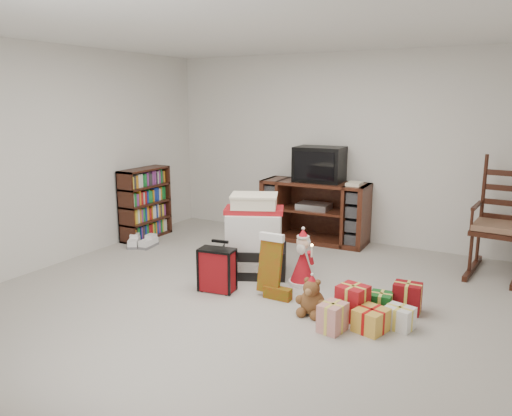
{
  "coord_description": "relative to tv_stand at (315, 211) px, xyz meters",
  "views": [
    {
      "loc": [
        2.25,
        -3.92,
        1.89
      ],
      "look_at": [
        -0.24,
        0.6,
        0.76
      ],
      "focal_mm": 35.0,
      "sensor_mm": 36.0,
      "label": 1
    }
  ],
  "objects": [
    {
      "name": "santa_figurine",
      "position": [
        0.53,
        -1.59,
        -0.18
      ],
      "size": [
        0.29,
        0.28,
        0.6
      ],
      "color": "#B1131E",
      "rests_on": "floor"
    },
    {
      "name": "stocking",
      "position": [
        0.37,
        -2.03,
        -0.09
      ],
      "size": [
        0.3,
        0.13,
        0.63
      ],
      "primitive_type": null,
      "rotation": [
        0.0,
        0.0,
        -0.01
      ],
      "color": "#0D7B0D",
      "rests_on": "floor"
    },
    {
      "name": "room",
      "position": [
        0.23,
        -2.21,
        0.84
      ],
      "size": [
        5.01,
        5.01,
        2.51
      ],
      "color": "#ACA89E",
      "rests_on": "ground"
    },
    {
      "name": "tv_stand",
      "position": [
        0.0,
        0.0,
        0.0
      ],
      "size": [
        1.44,
        0.55,
        0.81
      ],
      "rotation": [
        0.0,
        0.0,
        0.03
      ],
      "color": "#4F2616",
      "rests_on": "floor"
    },
    {
      "name": "gift_cluster",
      "position": [
        1.44,
        -2.13,
        -0.29
      ],
      "size": [
        0.68,
        0.95,
        0.23
      ],
      "color": "#A61319",
      "rests_on": "floor"
    },
    {
      "name": "mrs_claus_figurine",
      "position": [
        -0.05,
        -1.21,
        -0.17
      ],
      "size": [
        0.31,
        0.29,
        0.63
      ],
      "color": "#B1131E",
      "rests_on": "floor"
    },
    {
      "name": "gift_pile",
      "position": [
        -0.07,
        -1.56,
        -0.03
      ],
      "size": [
        0.84,
        0.74,
        0.87
      ],
      "rotation": [
        0.0,
        0.0,
        0.42
      ],
      "color": "black",
      "rests_on": "floor"
    },
    {
      "name": "red_suitcase",
      "position": [
        -0.14,
        -2.18,
        -0.19
      ],
      "size": [
        0.36,
        0.22,
        0.52
      ],
      "rotation": [
        0.0,
        0.0,
        0.14
      ],
      "color": "maroon",
      "rests_on": "floor"
    },
    {
      "name": "rocking_chair",
      "position": [
        2.27,
        -0.23,
        0.05
      ],
      "size": [
        0.61,
        0.93,
        1.34
      ],
      "rotation": [
        0.0,
        0.0,
        -0.08
      ],
      "color": "#36190E",
      "rests_on": "floor"
    },
    {
      "name": "crt_television",
      "position": [
        0.04,
        0.04,
        0.64
      ],
      "size": [
        0.66,
        0.5,
        0.46
      ],
      "rotation": [
        0.0,
        0.0,
        0.06
      ],
      "color": "black",
      "rests_on": "tv_stand"
    },
    {
      "name": "teddy_bear",
      "position": [
        0.91,
        -2.24,
        -0.26
      ],
      "size": [
        0.23,
        0.2,
        0.34
      ],
      "color": "brown",
      "rests_on": "floor"
    },
    {
      "name": "bookshelf",
      "position": [
        -2.11,
        -0.98,
        0.06
      ],
      "size": [
        0.26,
        0.79,
        0.97
      ],
      "color": "#36190E",
      "rests_on": "floor"
    },
    {
      "name": "sneaker_pair",
      "position": [
        -1.87,
        -1.37,
        -0.35
      ],
      "size": [
        0.42,
        0.33,
        0.11
      ],
      "rotation": [
        0.0,
        0.0,
        0.39
      ],
      "color": "white",
      "rests_on": "floor"
    }
  ]
}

